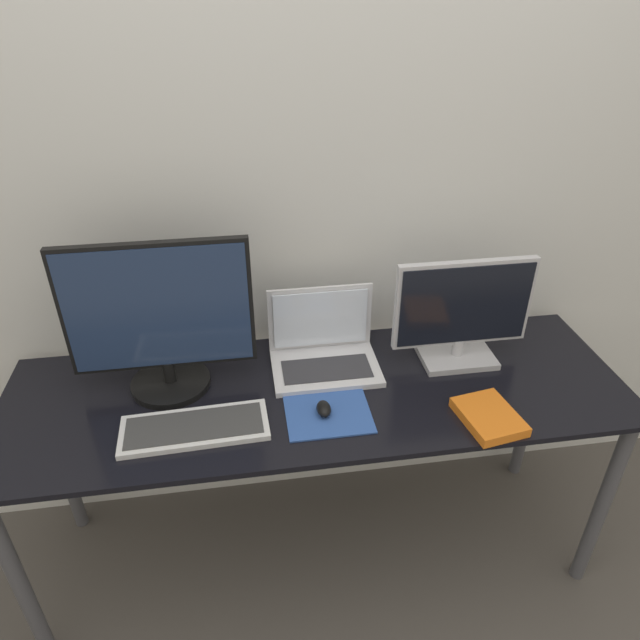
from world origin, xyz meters
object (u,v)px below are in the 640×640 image
(book, at_px, (489,417))
(monitor_right, at_px, (462,314))
(laptop, at_px, (323,347))
(monitor_left, at_px, (160,320))
(keyboard, at_px, (195,428))
(mouse, at_px, (325,409))

(book, bearing_deg, monitor_right, 86.97)
(laptop, bearing_deg, monitor_right, -5.96)
(monitor_right, height_order, book, monitor_right)
(monitor_left, height_order, laptop, monitor_left)
(monitor_right, height_order, laptop, monitor_right)
(laptop, height_order, keyboard, laptop)
(monitor_right, bearing_deg, keyboard, -165.44)
(monitor_right, bearing_deg, mouse, -156.11)
(mouse, bearing_deg, laptop, 82.04)
(mouse, distance_m, book, 0.45)
(monitor_left, bearing_deg, keyboard, -70.17)
(monitor_right, bearing_deg, laptop, 174.04)
(mouse, bearing_deg, monitor_right, 23.89)
(laptop, relative_size, book, 1.61)
(monitor_right, bearing_deg, monitor_left, -180.00)
(monitor_left, relative_size, laptop, 1.58)
(keyboard, xyz_separation_m, book, (0.80, -0.09, 0.01))
(monitor_left, distance_m, keyboard, 0.32)
(monitor_left, height_order, mouse, monitor_left)
(monitor_right, distance_m, laptop, 0.44)
(monitor_left, xyz_separation_m, book, (0.88, -0.30, -0.21))
(book, bearing_deg, mouse, 167.92)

